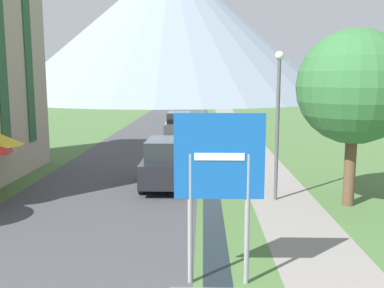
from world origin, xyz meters
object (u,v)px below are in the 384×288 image
parked_car_far (179,125)px  streetlamp (278,113)px  road_sign (219,173)px  parked_car_near (169,163)px  tree_by_path (354,87)px

parked_car_far → streetlamp: 15.32m
streetlamp → road_sign: bearing=-109.6°
parked_car_near → tree_by_path: bearing=-21.0°
road_sign → streetlamp: 6.42m
parked_car_far → streetlamp: size_ratio=0.85×
road_sign → parked_car_near: size_ratio=0.87×
parked_car_near → tree_by_path: tree_by_path is taller
road_sign → parked_car_far: size_ratio=0.81×
road_sign → tree_by_path: bearing=51.2°
streetlamp → tree_by_path: (2.24, -0.57, 0.85)m
road_sign → streetlamp: bearing=70.4°
parked_car_far → tree_by_path: bearing=-67.6°
parked_car_near → streetlamp: (3.74, -1.72, 2.02)m
road_sign → streetlamp: streetlamp is taller
parked_car_far → parked_car_near: bearing=-88.7°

